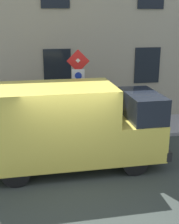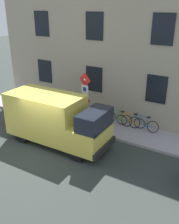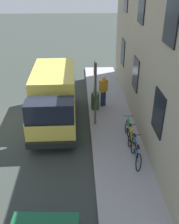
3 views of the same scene
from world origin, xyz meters
name	(u,v)px [view 2 (image 2 of 3)]	position (x,y,z in m)	size (l,w,h in m)	color
ground_plane	(47,148)	(0.00, 0.00, 0.00)	(80.00, 80.00, 0.00)	#303733
sidewalk_slab	(85,121)	(3.49, 0.00, 0.07)	(2.17, 15.84, 0.14)	#99969C
building_facade	(97,55)	(4.93, 0.00, 3.77)	(0.75, 13.84, 7.54)	#A19781
sign_post_stacked	(85,95)	(2.61, -0.58, 2.11)	(0.19, 0.55, 3.06)	#474C47
delivery_van	(56,119)	(0.71, -0.04, 1.33)	(2.07, 5.36, 2.50)	#DEC84C
bicycle_blue	(143,124)	(4.03, -3.45, 0.51)	(0.46, 1.71, 0.89)	black
bicycle_orange	(131,121)	(4.03, -2.69, 0.51)	(0.46, 1.72, 0.89)	black
bicycle_green	(118,118)	(4.03, -1.94, 0.51)	(0.46, 1.72, 0.89)	black
pedestrian	(63,103)	(3.21, 1.36, 1.07)	(0.48, 0.45, 1.72)	#262B47
litter_bin	(64,114)	(2.76, 0.99, 0.59)	(0.44, 0.44, 0.90)	#2D5133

